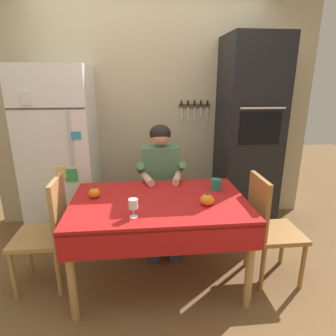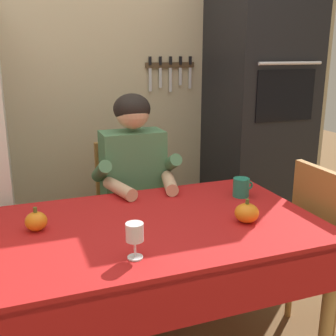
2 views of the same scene
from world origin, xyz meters
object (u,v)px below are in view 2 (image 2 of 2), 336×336
object	(u,v)px
wall_oven	(258,113)
coffee_mug	(241,187)
dining_table	(162,241)
pumpkin_large	(36,221)
seated_person	(136,183)
wine_glass	(135,234)
chair_right_side	(330,244)
pumpkin_medium	(247,213)
chair_behind_person	(129,209)

from	to	relation	value
wall_oven	coffee_mug	distance (m)	0.94
dining_table	pumpkin_large	world-z (taller)	pumpkin_large
seated_person	wine_glass	distance (m)	0.91
chair_right_side	pumpkin_large	size ratio (longest dim) A/B	8.98
seated_person	pumpkin_medium	size ratio (longest dim) A/B	11.55
wall_oven	seated_person	xyz separation A→B (m)	(-0.99, -0.32, -0.31)
dining_table	pumpkin_medium	xyz separation A→B (m)	(0.36, -0.11, 0.13)
chair_behind_person	coffee_mug	size ratio (longest dim) A/B	8.27
coffee_mug	chair_behind_person	bearing A→B (deg)	126.85
seated_person	pumpkin_medium	distance (m)	0.78
wall_oven	pumpkin_medium	bearing A→B (deg)	-123.65
dining_table	pumpkin_large	size ratio (longest dim) A/B	13.51
seated_person	wall_oven	bearing A→B (deg)	17.87
chair_behind_person	pumpkin_large	bearing A→B (deg)	-130.82
wine_glass	seated_person	bearing A→B (deg)	73.43
seated_person	wine_glass	xyz separation A→B (m)	(-0.26, -0.87, 0.10)
chair_right_side	wine_glass	distance (m)	1.16
chair_right_side	pumpkin_large	bearing A→B (deg)	172.91
wall_oven	pumpkin_medium	distance (m)	1.27
chair_behind_person	chair_right_side	distance (m)	1.19
seated_person	dining_table	bearing A→B (deg)	-95.77
wall_oven	seated_person	distance (m)	1.09
dining_table	pumpkin_medium	world-z (taller)	pumpkin_medium
coffee_mug	wall_oven	bearing A→B (deg)	53.48
dining_table	pumpkin_medium	distance (m)	0.40
chair_behind_person	seated_person	distance (m)	0.29
wall_oven	pumpkin_large	xyz separation A→B (m)	(-1.57, -0.80, -0.27)
chair_behind_person	wine_glass	xyz separation A→B (m)	(-0.26, -1.06, 0.33)
dining_table	seated_person	bearing A→B (deg)	84.23
seated_person	chair_right_side	distance (m)	1.09
wine_glass	pumpkin_medium	bearing A→B (deg)	15.17
wall_oven	chair_behind_person	world-z (taller)	wall_oven
wine_glass	pumpkin_medium	xyz separation A→B (m)	(0.56, 0.15, -0.05)
chair_behind_person	pumpkin_medium	xyz separation A→B (m)	(0.30, -0.91, 0.27)
wall_oven	chair_right_side	size ratio (longest dim) A/B	2.26
chair_behind_person	dining_table	bearing A→B (deg)	-94.40
wall_oven	seated_person	bearing A→B (deg)	-162.13
chair_right_side	pumpkin_large	world-z (taller)	chair_right_side
chair_behind_person	wine_glass	world-z (taller)	chair_behind_person
chair_behind_person	seated_person	size ratio (longest dim) A/B	0.75
wine_glass	pumpkin_medium	world-z (taller)	wine_glass
chair_behind_person	chair_right_side	world-z (taller)	same
seated_person	wine_glass	size ratio (longest dim) A/B	9.02
pumpkin_medium	seated_person	bearing A→B (deg)	112.63
pumpkin_large	wall_oven	bearing A→B (deg)	27.08
seated_person	pumpkin_large	bearing A→B (deg)	-140.22
chair_behind_person	chair_right_side	size ratio (longest dim) A/B	1.00
coffee_mug	pumpkin_medium	bearing A→B (deg)	-116.01
dining_table	coffee_mug	size ratio (longest dim) A/B	12.45
wall_oven	dining_table	world-z (taller)	wall_oven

